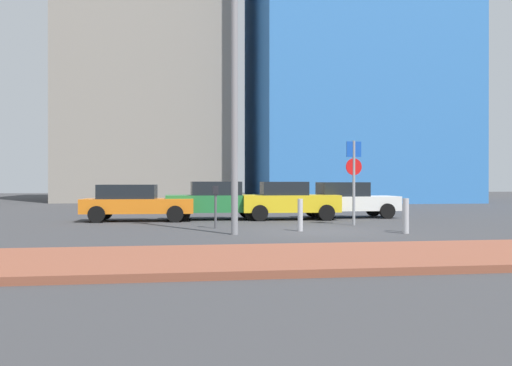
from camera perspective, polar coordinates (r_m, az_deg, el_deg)
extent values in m
plane|color=#38383A|center=(17.82, 5.95, -4.88)|extent=(120.00, 120.00, 0.00)
cube|color=brown|center=(11.71, 14.01, -7.19)|extent=(40.00, 3.81, 0.14)
cube|color=orange|center=(22.57, -11.85, -2.28)|extent=(4.40, 1.94, 0.56)
cube|color=black|center=(22.60, -12.93, -0.86)|extent=(2.29, 1.69, 0.55)
cylinder|color=black|center=(23.32, -8.03, -2.89)|extent=(0.65, 0.25, 0.64)
cylinder|color=black|center=(21.62, -8.23, -3.14)|extent=(0.65, 0.25, 0.64)
cylinder|color=black|center=(23.63, -15.16, -2.86)|extent=(0.65, 0.25, 0.64)
cylinder|color=black|center=(21.95, -15.91, -3.09)|extent=(0.65, 0.25, 0.64)
cube|color=#237238|center=(23.02, -4.11, -2.08)|extent=(4.10, 1.76, 0.68)
cube|color=black|center=(23.00, -4.12, -0.54)|extent=(2.00, 1.61, 0.55)
cylinder|color=black|center=(24.05, -0.98, -2.80)|extent=(0.64, 0.22, 0.64)
cylinder|color=black|center=(22.34, -0.36, -3.03)|extent=(0.64, 0.22, 0.64)
cylinder|color=black|center=(23.82, -7.63, -2.83)|extent=(0.64, 0.22, 0.64)
cylinder|color=black|center=(22.09, -7.51, -3.06)|extent=(0.64, 0.22, 0.64)
cube|color=gold|center=(23.03, 3.49, -2.08)|extent=(4.01, 1.94, 0.69)
cube|color=black|center=(22.98, 2.85, -0.55)|extent=(1.92, 1.68, 0.54)
cylinder|color=black|center=(24.13, 6.30, -2.79)|extent=(0.65, 0.26, 0.64)
cylinder|color=black|center=(22.46, 7.19, -3.01)|extent=(0.65, 0.26, 0.64)
cylinder|color=black|center=(23.74, -0.01, -2.84)|extent=(0.65, 0.26, 0.64)
cylinder|color=black|center=(22.03, 0.41, -3.07)|extent=(0.65, 0.26, 0.64)
cube|color=white|center=(24.43, 9.42, -2.04)|extent=(4.13, 1.72, 0.61)
cube|color=black|center=(24.33, 8.78, -0.63)|extent=(2.00, 1.56, 0.60)
cylinder|color=black|center=(25.69, 11.84, -2.61)|extent=(0.64, 0.23, 0.64)
cylinder|color=black|center=(24.11, 13.20, -2.80)|extent=(0.64, 0.23, 0.64)
cylinder|color=black|center=(24.87, 5.76, -2.70)|extent=(0.64, 0.23, 0.64)
cylinder|color=black|center=(23.24, 6.76, -2.90)|extent=(0.64, 0.23, 0.64)
cylinder|color=gray|center=(20.28, 9.92, 0.00)|extent=(0.10, 0.10, 3.02)
cube|color=#1447B7|center=(20.32, 9.92, 3.41)|extent=(0.55, 0.08, 0.55)
cylinder|color=red|center=(20.29, 9.92, 1.64)|extent=(0.60, 0.07, 0.60)
cylinder|color=#4C4C51|center=(18.69, -4.14, -2.89)|extent=(0.08, 0.08, 1.14)
cube|color=black|center=(18.67, -4.14, -0.72)|extent=(0.18, 0.14, 0.28)
cylinder|color=gray|center=(16.68, -2.20, 9.32)|extent=(0.20, 0.20, 8.44)
cylinder|color=#B7B7BC|center=(17.95, 14.88, -3.19)|extent=(0.12, 0.12, 1.03)
cylinder|color=#B7B7BC|center=(17.67, 4.52, -3.26)|extent=(0.16, 0.16, 1.02)
cylinder|color=#B7B7BC|center=(17.43, 15.01, -3.25)|extent=(0.18, 0.18, 1.06)
cube|color=#3372BF|center=(46.65, 9.83, 15.26)|extent=(15.67, 12.56, 27.42)
cube|color=gray|center=(49.05, -10.93, 12.51)|extent=(13.30, 13.61, 24.09)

